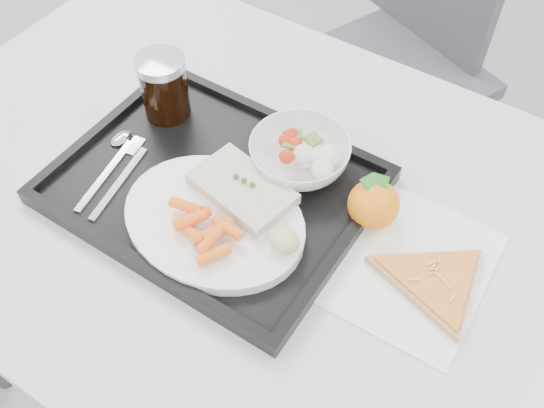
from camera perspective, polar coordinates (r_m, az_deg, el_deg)
name	(u,v)px	position (r m, az deg, el deg)	size (l,w,h in m)	color
table	(257,222)	(0.96, -1.46, -1.72)	(1.20, 0.80, 0.75)	silver
chair	(405,32)	(1.60, 12.41, 15.57)	(0.55, 0.56, 0.93)	#3E3F46
tray	(213,187)	(0.91, -5.56, 1.60)	(0.45, 0.35, 0.03)	black
dinner_plate	(214,221)	(0.86, -5.45, -1.56)	(0.27, 0.27, 0.02)	white
fish_fillet	(242,189)	(0.86, -2.80, 1.46)	(0.16, 0.11, 0.03)	beige
bread_roll	(284,240)	(0.80, 1.13, -3.39)	(0.05, 0.05, 0.03)	#E5D28A
salad_bowl	(300,155)	(0.91, 2.62, 4.67)	(0.15, 0.15, 0.05)	white
cola_glass	(164,86)	(0.99, -10.14, 10.89)	(0.08, 0.08, 0.11)	black
cutlery	(117,162)	(0.96, -14.36, 3.83)	(0.10, 0.17, 0.01)	silver
napkin	(394,258)	(0.86, 11.40, -5.01)	(0.26, 0.25, 0.00)	white
tangerine	(374,204)	(0.87, 9.55, -0.02)	(0.09, 0.09, 0.07)	#FD6E01
pizza_slice	(435,282)	(0.84, 15.05, -7.06)	(0.23, 0.23, 0.02)	tan
carrot_pile	(204,229)	(0.82, -6.41, -2.34)	(0.12, 0.09, 0.02)	orange
salad_contents	(311,153)	(0.90, 3.70, 4.81)	(0.10, 0.07, 0.03)	red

